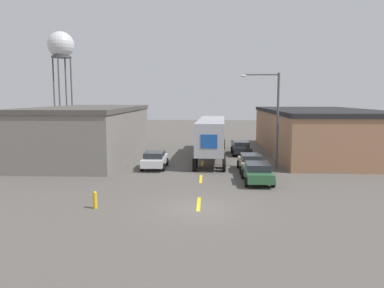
{
  "coord_description": "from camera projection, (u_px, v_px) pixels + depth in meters",
  "views": [
    {
      "loc": [
        0.5,
        -19.64,
        6.0
      ],
      "look_at": [
        -0.75,
        9.78,
        2.32
      ],
      "focal_mm": 35.0,
      "sensor_mm": 36.0,
      "label": 1
    }
  ],
  "objects": [
    {
      "name": "ground_plane",
      "position": [
        198.0,
        209.0,
        20.23
      ],
      "size": [
        160.0,
        160.0,
        0.0
      ],
      "primitive_type": "plane",
      "color": "#56514C"
    },
    {
      "name": "road_centerline",
      "position": [
        201.0,
        179.0,
        27.71
      ],
      "size": [
        0.2,
        15.98,
        0.01
      ],
      "color": "yellow",
      "rests_on": "ground_plane"
    },
    {
      "name": "warehouse_left",
      "position": [
        90.0,
        132.0,
        37.67
      ],
      "size": [
        8.85,
        19.25,
        5.06
      ],
      "color": "slate",
      "rests_on": "ground_plane"
    },
    {
      "name": "warehouse_right",
      "position": [
        319.0,
        131.0,
        39.96
      ],
      "size": [
        10.73,
        22.0,
        4.74
      ],
      "color": "#9E7051",
      "rests_on": "ground_plane"
    },
    {
      "name": "semi_truck",
      "position": [
        212.0,
        134.0,
        37.38
      ],
      "size": [
        3.31,
        16.35,
        3.92
      ],
      "rotation": [
        0.0,
        0.0,
        -0.04
      ],
      "color": "black",
      "rests_on": "ground_plane"
    },
    {
      "name": "parked_car_right_mid",
      "position": [
        251.0,
        162.0,
        30.37
      ],
      "size": [
        2.01,
        4.23,
        1.43
      ],
      "color": "tan",
      "rests_on": "ground_plane"
    },
    {
      "name": "parked_car_right_far",
      "position": [
        241.0,
        147.0,
        39.3
      ],
      "size": [
        2.01,
        4.23,
        1.43
      ],
      "color": "black",
      "rests_on": "ground_plane"
    },
    {
      "name": "parked_car_left_far",
      "position": [
        155.0,
        159.0,
        31.79
      ],
      "size": [
        2.01,
        4.23,
        1.43
      ],
      "color": "silver",
      "rests_on": "ground_plane"
    },
    {
      "name": "parked_car_right_near",
      "position": [
        257.0,
        172.0,
        26.34
      ],
      "size": [
        2.01,
        4.23,
        1.43
      ],
      "color": "#2D5B38",
      "rests_on": "ground_plane"
    },
    {
      "name": "water_tower",
      "position": [
        61.0,
        47.0,
        71.76
      ],
      "size": [
        4.98,
        4.98,
        18.53
      ],
      "color": "#47474C",
      "rests_on": "ground_plane"
    },
    {
      "name": "street_lamp",
      "position": [
        273.0,
        113.0,
        31.05
      ],
      "size": [
        3.29,
        0.32,
        8.0
      ],
      "color": "#4C4C51",
      "rests_on": "ground_plane"
    },
    {
      "name": "fire_hydrant",
      "position": [
        95.0,
        200.0,
        20.27
      ],
      "size": [
        0.22,
        0.22,
        0.96
      ],
      "color": "gold",
      "rests_on": "ground_plane"
    }
  ]
}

